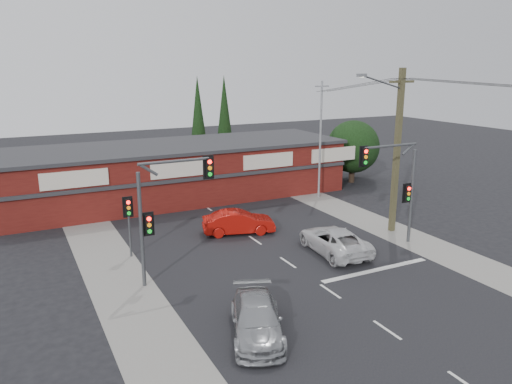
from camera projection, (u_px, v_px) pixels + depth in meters
name	position (u px, v px, depth m)	size (l,w,h in m)	color
ground	(302.00, 272.00, 25.17)	(120.00, 120.00, 0.00)	black
road_strip	(257.00, 242.00, 29.50)	(14.00, 70.00, 0.01)	black
verge_left	(111.00, 267.00, 25.79)	(3.00, 70.00, 0.02)	gray
verge_right	(371.00, 222.00, 33.20)	(3.00, 70.00, 0.02)	gray
stop_line	(376.00, 270.00, 25.40)	(6.50, 0.35, 0.01)	silver
white_suv	(334.00, 240.00, 27.65)	(2.37, 5.13, 1.43)	silver
silver_suv	(257.00, 319.00, 19.14)	(1.89, 4.66, 1.35)	#999C9E
red_sedan	(239.00, 222.00, 30.80)	(1.54, 4.41, 1.45)	#B0110A
lane_dashes	(308.00, 276.00, 24.69)	(0.12, 36.49, 0.01)	silver
shop_building	(176.00, 171.00, 38.91)	(27.30, 8.40, 4.22)	#511310
tree_cluster	(352.00, 149.00, 44.22)	(5.90, 5.10, 5.50)	#2D2116
conifer_near	(198.00, 117.00, 46.11)	(1.80, 1.80, 9.25)	#2D2116
conifer_far	(224.00, 114.00, 49.37)	(1.80, 1.80, 9.25)	#2D2116
traffic_mast_left	(163.00, 203.00, 23.13)	(3.77, 0.27, 5.97)	#47494C
traffic_mast_right	(398.00, 179.00, 28.06)	(3.96, 0.27, 5.97)	#47494C
pedestal_signal	(129.00, 214.00, 26.64)	(0.55, 0.27, 3.38)	#47494C
utility_pole	(396.00, 146.00, 30.07)	(4.38, 0.59, 10.00)	#4E492C
steel_pole	(320.00, 138.00, 38.31)	(1.20, 0.16, 9.00)	gray
power_lines	(479.00, 88.00, 24.49)	(2.01, 29.00, 1.22)	black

